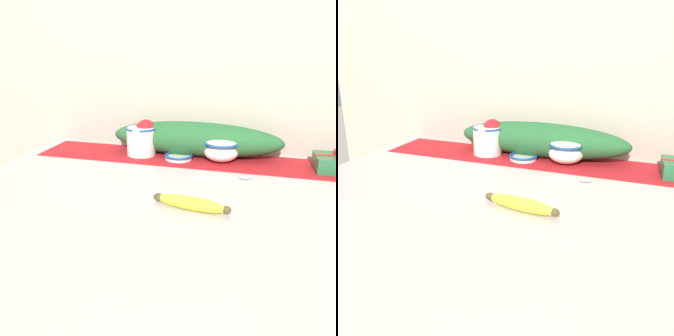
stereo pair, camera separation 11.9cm
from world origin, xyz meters
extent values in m
cube|color=#B7B2AD|center=(0.00, 0.00, 0.47)|extent=(1.33, 0.69, 0.93)
cube|color=#B7AD99|center=(0.00, 0.36, 1.20)|extent=(2.13, 0.04, 2.40)
cube|color=#A8191E|center=(0.00, 0.22, 0.93)|extent=(1.22, 0.23, 0.00)
cylinder|color=white|center=(-0.21, 0.22, 0.99)|extent=(0.11, 0.11, 0.11)
torus|color=#194793|center=(-0.21, 0.22, 1.04)|extent=(0.12, 0.12, 0.01)
torus|color=white|center=(-0.21, 0.29, 1.00)|extent=(0.06, 0.01, 0.06)
ellipsoid|color=white|center=(-0.21, 0.17, 1.04)|extent=(0.03, 0.03, 0.02)
ellipsoid|color=white|center=(0.11, 0.22, 0.97)|extent=(0.13, 0.13, 0.07)
torus|color=#194793|center=(0.11, 0.22, 1.01)|extent=(0.13, 0.13, 0.01)
ellipsoid|color=white|center=(0.11, 0.22, 1.01)|extent=(0.12, 0.12, 0.03)
sphere|color=#194793|center=(0.11, 0.22, 1.03)|extent=(0.02, 0.02, 0.02)
cylinder|color=white|center=(-0.05, 0.20, 0.94)|extent=(0.10, 0.10, 0.01)
torus|color=#194793|center=(-0.05, 0.20, 0.95)|extent=(0.11, 0.11, 0.01)
ellipsoid|color=yellow|center=(0.09, -0.23, 0.95)|extent=(0.22, 0.07, 0.04)
ellipsoid|color=brown|center=(-0.01, -0.21, 0.95)|extent=(0.04, 0.03, 0.02)
ellipsoid|color=brown|center=(0.19, -0.24, 0.95)|extent=(0.03, 0.03, 0.02)
cube|color=#B7B7BC|center=(0.12, 0.04, 0.93)|extent=(0.14, 0.03, 0.00)
ellipsoid|color=#B7B7BC|center=(0.21, 0.06, 0.94)|extent=(0.04, 0.03, 0.01)
ellipsoid|color=#235B2D|center=(0.00, 0.26, 1.00)|extent=(0.68, 0.15, 0.13)
sphere|color=red|center=(-0.20, 0.24, 1.04)|extent=(0.08, 0.08, 0.08)
sphere|color=red|center=(0.00, 0.25, 1.03)|extent=(0.06, 0.06, 0.06)
sphere|color=red|center=(0.19, 0.27, 1.02)|extent=(0.05, 0.05, 0.05)
camera|label=1|loc=(0.28, -1.13, 1.37)|focal=40.00mm
camera|label=2|loc=(0.39, -1.10, 1.37)|focal=40.00mm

